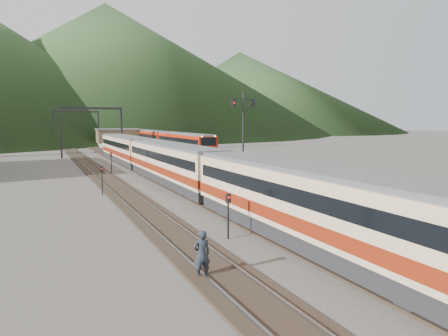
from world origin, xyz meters
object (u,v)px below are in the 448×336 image
main_train (171,163)px  worker (202,254)px  second_train (165,140)px  signal_mast (243,128)px

main_train → worker: main_train is taller
main_train → second_train: bearing=73.0°
main_train → second_train: size_ratio=1.45×
second_train → worker: 60.36m
signal_mast → worker: (-9.06, -12.92, -4.38)m
signal_mast → worker: 16.38m
main_train → second_train: (11.50, 37.58, 0.07)m
second_train → signal_mast: size_ratio=5.80×
main_train → second_train: second_train is taller
second_train → worker: (-17.21, -57.84, -1.15)m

